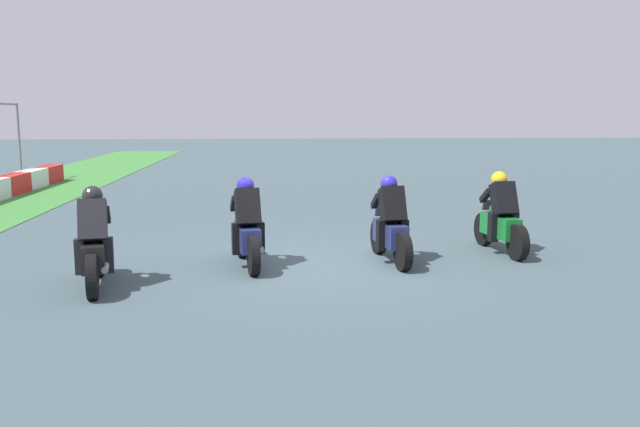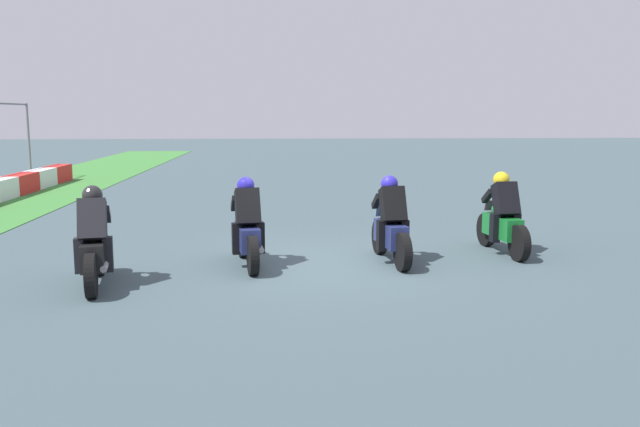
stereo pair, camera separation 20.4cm
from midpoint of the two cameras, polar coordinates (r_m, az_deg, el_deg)
The scene contains 5 objects.
ground_plane at distance 11.39m, azimuth 0.57°, elevation -4.39°, with size 120.00×120.00×0.00m, color #3D4F54.
rider_lane_a at distance 12.65m, azimuth 15.96°, elevation -0.54°, with size 2.04×0.57×1.51m.
rider_lane_b at distance 11.50m, azimuth 6.66°, elevation -1.15°, with size 2.04×0.58×1.51m.
rider_lane_c at distance 11.20m, azimuth -5.78°, elevation -1.40°, with size 2.04×0.60×1.51m.
rider_lane_d at distance 10.36m, azimuth -18.41°, elevation -2.61°, with size 2.03×0.62×1.51m.
Camera 2 is at (-11.07, 0.75, 2.55)m, focal length 37.00 mm.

